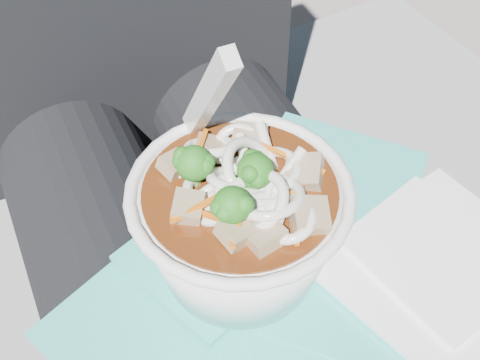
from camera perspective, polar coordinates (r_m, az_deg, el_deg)
name	(u,v)px	position (r m, az deg, el deg)	size (l,w,h in m)	color
stone_ledge	(188,329)	(0.91, -4.44, -12.57)	(1.00, 0.50, 0.43)	slate
lap	(232,302)	(0.59, -0.66, -10.38)	(0.31, 0.48, 0.15)	black
person_body	(191,205)	(0.62, -4.19, -2.16)	(0.34, 0.94, 0.98)	black
plastic_bag	(309,292)	(0.50, 5.93, -9.52)	(0.36, 0.36, 0.02)	#2CB8B0
napkins	(436,264)	(0.52, 16.38, -6.91)	(0.17, 0.17, 0.01)	white
udon_bowl	(240,219)	(0.46, 0.01, -3.32)	(0.19, 0.19, 0.20)	white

